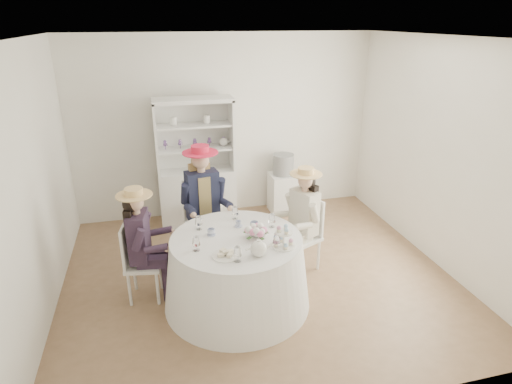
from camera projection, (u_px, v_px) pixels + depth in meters
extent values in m
plane|color=brown|center=(258.00, 276.00, 5.13)|extent=(4.50, 4.50, 0.00)
plane|color=white|center=(259.00, 37.00, 4.11)|extent=(4.50, 4.50, 0.00)
plane|color=white|center=(225.00, 127.00, 6.42)|extent=(4.50, 0.00, 4.50)
plane|color=white|center=(333.00, 266.00, 2.83)|extent=(4.50, 0.00, 4.50)
plane|color=white|center=(32.00, 188.00, 4.12)|extent=(0.00, 4.50, 4.50)
plane|color=white|center=(440.00, 155.00, 5.13)|extent=(0.00, 4.50, 4.50)
cone|color=white|center=(237.00, 271.00, 4.53)|extent=(1.56, 1.56, 0.76)
cylinder|color=white|center=(236.00, 239.00, 4.38)|extent=(1.36, 1.36, 0.02)
cube|color=silver|center=(198.00, 196.00, 6.36)|extent=(1.18, 0.80, 0.83)
cube|color=silver|center=(193.00, 133.00, 6.18)|extent=(1.03, 0.46, 1.01)
cube|color=silver|center=(192.00, 100.00, 5.82)|extent=(1.18, 0.80, 0.06)
cube|color=silver|center=(156.00, 138.00, 5.89)|extent=(0.19, 0.40, 1.01)
cube|color=silver|center=(232.00, 134.00, 6.13)|extent=(0.19, 0.40, 1.01)
cube|color=silver|center=(195.00, 149.00, 6.08)|extent=(1.09, 0.73, 0.03)
cube|color=silver|center=(194.00, 125.00, 5.96)|extent=(1.09, 0.73, 0.03)
sphere|color=white|center=(224.00, 142.00, 6.15)|extent=(0.13, 0.13, 0.13)
cube|color=silver|center=(283.00, 193.00, 6.74)|extent=(0.40, 0.40, 0.62)
cylinder|color=black|center=(283.00, 165.00, 6.57)|extent=(0.37, 0.37, 0.32)
cube|color=silver|center=(144.00, 264.00, 4.60)|extent=(0.42, 0.42, 0.04)
cylinder|color=silver|center=(158.00, 288.00, 4.56)|extent=(0.03, 0.03, 0.40)
cylinder|color=silver|center=(161.00, 273.00, 4.83)|extent=(0.03, 0.03, 0.40)
cylinder|color=silver|center=(130.00, 289.00, 4.54)|extent=(0.03, 0.03, 0.40)
cylinder|color=silver|center=(135.00, 274.00, 4.81)|extent=(0.03, 0.03, 0.40)
cube|color=silver|center=(126.00, 245.00, 4.50)|extent=(0.09, 0.35, 0.46)
cube|color=black|center=(139.00, 236.00, 4.47)|extent=(0.24, 0.36, 0.53)
cube|color=black|center=(153.00, 262.00, 4.51)|extent=(0.33, 0.17, 0.11)
cylinder|color=black|center=(167.00, 283.00, 4.62)|extent=(0.09, 0.09, 0.42)
cylinder|color=black|center=(139.00, 240.00, 4.28)|extent=(0.17, 0.11, 0.25)
cube|color=black|center=(155.00, 254.00, 4.66)|extent=(0.33, 0.17, 0.11)
cylinder|color=black|center=(169.00, 275.00, 4.77)|extent=(0.09, 0.09, 0.42)
cylinder|color=black|center=(145.00, 223.00, 4.63)|extent=(0.17, 0.11, 0.25)
cylinder|color=#D8A889|center=(136.00, 212.00, 4.36)|extent=(0.08, 0.08, 0.07)
sphere|color=#D8A889|center=(135.00, 203.00, 4.33)|extent=(0.17, 0.17, 0.17)
sphere|color=black|center=(131.00, 204.00, 4.33)|extent=(0.17, 0.17, 0.17)
cube|color=black|center=(130.00, 223.00, 4.41)|extent=(0.11, 0.23, 0.35)
cylinder|color=#DDB06B|center=(134.00, 195.00, 4.30)|extent=(0.37, 0.37, 0.01)
cylinder|color=#DDB06B|center=(134.00, 192.00, 4.28)|extent=(0.18, 0.18, 0.07)
cube|color=silver|center=(204.00, 225.00, 5.33)|extent=(0.49, 0.49, 0.04)
cylinder|color=silver|center=(196.00, 251.00, 5.22)|extent=(0.04, 0.04, 0.47)
cylinder|color=silver|center=(222.00, 245.00, 5.35)|extent=(0.04, 0.04, 0.47)
cylinder|color=silver|center=(189.00, 239.00, 5.51)|extent=(0.04, 0.04, 0.47)
cylinder|color=silver|center=(214.00, 234.00, 5.63)|extent=(0.04, 0.04, 0.47)
cube|color=silver|center=(199.00, 198.00, 5.39)|extent=(0.40, 0.10, 0.53)
cube|color=#1B1F37|center=(202.00, 195.00, 5.20)|extent=(0.41, 0.27, 0.62)
cube|color=tan|center=(202.00, 195.00, 5.20)|extent=(0.19, 0.26, 0.53)
cube|color=#1B1F37|center=(200.00, 224.00, 5.16)|extent=(0.20, 0.38, 0.13)
cylinder|color=#1B1F37|center=(205.00, 253.00, 5.15)|extent=(0.11, 0.11, 0.49)
cylinder|color=#1B1F37|center=(185.00, 194.00, 5.06)|extent=(0.13, 0.20, 0.29)
cube|color=#1B1F37|center=(215.00, 221.00, 5.23)|extent=(0.20, 0.38, 0.13)
cylinder|color=#1B1F37|center=(220.00, 250.00, 5.22)|extent=(0.11, 0.11, 0.49)
cylinder|color=#1B1F37|center=(220.00, 188.00, 5.22)|extent=(0.13, 0.20, 0.29)
cylinder|color=#D8A889|center=(201.00, 170.00, 5.08)|extent=(0.10, 0.10, 0.08)
sphere|color=#D8A889|center=(201.00, 160.00, 5.04)|extent=(0.20, 0.20, 0.20)
sphere|color=tan|center=(199.00, 160.00, 5.08)|extent=(0.20, 0.20, 0.20)
cube|color=tan|center=(200.00, 179.00, 5.21)|extent=(0.27, 0.13, 0.40)
cylinder|color=#E02142|center=(200.00, 153.00, 5.00)|extent=(0.42, 0.42, 0.01)
cylinder|color=#E02142|center=(200.00, 149.00, 4.98)|extent=(0.21, 0.21, 0.08)
cube|color=silver|center=(302.00, 238.00, 5.14)|extent=(0.49, 0.49, 0.04)
cylinder|color=silver|center=(284.00, 253.00, 5.24)|extent=(0.03, 0.03, 0.41)
cylinder|color=silver|center=(301.00, 263.00, 5.03)|extent=(0.03, 0.03, 0.41)
cylinder|color=silver|center=(301.00, 245.00, 5.41)|extent=(0.03, 0.03, 0.41)
cylinder|color=silver|center=(318.00, 255.00, 5.20)|extent=(0.03, 0.03, 0.41)
cube|color=silver|center=(313.00, 216.00, 5.14)|extent=(0.17, 0.33, 0.46)
cube|color=beige|center=(304.00, 212.00, 5.02)|extent=(0.31, 0.38, 0.54)
cube|color=beige|center=(290.00, 233.00, 5.11)|extent=(0.34, 0.24, 0.11)
cylinder|color=beige|center=(282.00, 257.00, 5.14)|extent=(0.09, 0.09, 0.43)
cylinder|color=beige|center=(291.00, 202.00, 5.11)|extent=(0.18, 0.14, 0.26)
cube|color=beige|center=(300.00, 238.00, 4.99)|extent=(0.34, 0.24, 0.11)
cylinder|color=beige|center=(291.00, 262.00, 5.02)|extent=(0.09, 0.09, 0.43)
cylinder|color=beige|center=(314.00, 213.00, 4.83)|extent=(0.18, 0.14, 0.26)
cylinder|color=#D8A889|center=(305.00, 189.00, 4.91)|extent=(0.08, 0.08, 0.07)
sphere|color=#D8A889|center=(306.00, 181.00, 4.87)|extent=(0.18, 0.18, 0.18)
sphere|color=black|center=(308.00, 181.00, 4.90)|extent=(0.18, 0.18, 0.18)
cube|color=black|center=(309.00, 198.00, 5.00)|extent=(0.16, 0.23, 0.35)
cylinder|color=#DDB06B|center=(306.00, 174.00, 4.84)|extent=(0.37, 0.37, 0.01)
cylinder|color=#DDB06B|center=(306.00, 171.00, 4.83)|extent=(0.19, 0.19, 0.07)
cube|color=silver|center=(206.00, 207.00, 5.99)|extent=(0.52, 0.52, 0.04)
cylinder|color=silver|center=(221.00, 219.00, 6.13)|extent=(0.03, 0.03, 0.41)
cylinder|color=silver|center=(204.00, 214.00, 6.26)|extent=(0.03, 0.03, 0.41)
cylinder|color=silver|center=(210.00, 227.00, 5.89)|extent=(0.03, 0.03, 0.41)
cylinder|color=silver|center=(192.00, 222.00, 6.02)|extent=(0.03, 0.03, 0.41)
cube|color=silver|center=(198.00, 194.00, 5.76)|extent=(0.28, 0.26, 0.46)
imported|color=white|center=(211.00, 232.00, 4.43)|extent=(0.09, 0.09, 0.06)
imported|color=white|center=(238.00, 224.00, 4.61)|extent=(0.06, 0.06, 0.06)
imported|color=white|center=(254.00, 226.00, 4.56)|extent=(0.11, 0.11, 0.07)
imported|color=white|center=(259.00, 234.00, 4.41)|extent=(0.21, 0.21, 0.05)
sphere|color=pink|center=(262.00, 230.00, 4.35)|extent=(0.07, 0.07, 0.07)
sphere|color=white|center=(260.00, 229.00, 4.38)|extent=(0.07, 0.07, 0.07)
sphere|color=pink|center=(256.00, 228.00, 4.39)|extent=(0.07, 0.07, 0.07)
sphere|color=white|center=(253.00, 228.00, 4.39)|extent=(0.07, 0.07, 0.07)
sphere|color=pink|center=(251.00, 230.00, 4.36)|extent=(0.07, 0.07, 0.07)
sphere|color=white|center=(250.00, 231.00, 4.33)|extent=(0.07, 0.07, 0.07)
sphere|color=pink|center=(252.00, 233.00, 4.30)|extent=(0.07, 0.07, 0.07)
sphere|color=white|center=(256.00, 233.00, 4.28)|extent=(0.07, 0.07, 0.07)
sphere|color=pink|center=(259.00, 233.00, 4.29)|extent=(0.07, 0.07, 0.07)
sphere|color=white|center=(262.00, 232.00, 4.32)|extent=(0.07, 0.07, 0.07)
sphere|color=white|center=(259.00, 248.00, 4.04)|extent=(0.16, 0.16, 0.16)
cylinder|color=white|center=(269.00, 246.00, 4.06)|extent=(0.10, 0.03, 0.08)
cylinder|color=white|center=(259.00, 241.00, 4.01)|extent=(0.04, 0.04, 0.02)
cylinder|color=white|center=(226.00, 256.00, 4.04)|extent=(0.26, 0.26, 0.01)
cube|color=beige|center=(221.00, 255.00, 4.01)|extent=(0.06, 0.04, 0.03)
cube|color=beige|center=(226.00, 252.00, 4.03)|extent=(0.07, 0.05, 0.03)
cube|color=beige|center=(230.00, 252.00, 4.06)|extent=(0.07, 0.06, 0.03)
cube|color=beige|center=(223.00, 250.00, 4.06)|extent=(0.07, 0.07, 0.03)
cube|color=beige|center=(229.00, 255.00, 4.01)|extent=(0.06, 0.07, 0.03)
cylinder|color=white|center=(283.00, 246.00, 4.22)|extent=(0.23, 0.23, 0.01)
cylinder|color=white|center=(284.00, 239.00, 4.19)|extent=(0.02, 0.02, 0.15)
cylinder|color=white|center=(284.00, 232.00, 4.16)|extent=(0.17, 0.17, 0.01)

